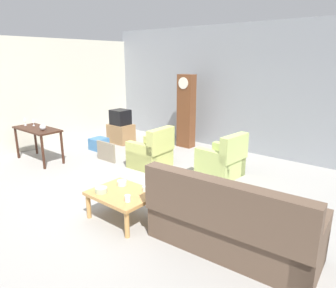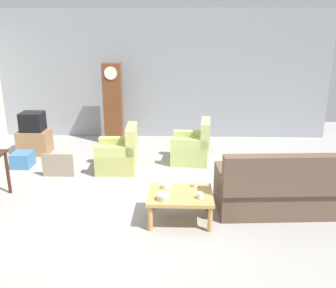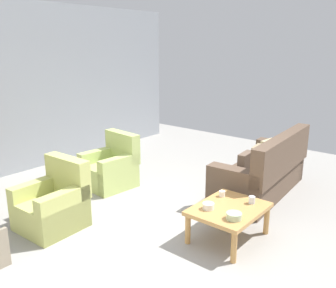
{
  "view_description": "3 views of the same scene",
  "coord_description": "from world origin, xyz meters",
  "px_view_note": "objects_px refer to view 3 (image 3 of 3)",
  "views": [
    {
      "loc": [
        3.7,
        -3.72,
        2.37
      ],
      "look_at": [
        0.23,
        0.49,
        0.84
      ],
      "focal_mm": 32.95,
      "sensor_mm": 36.0,
      "label": 1
    },
    {
      "loc": [
        0.46,
        -5.88,
        2.81
      ],
      "look_at": [
        0.26,
        0.27,
        0.83
      ],
      "focal_mm": 39.72,
      "sensor_mm": 36.0,
      "label": 2
    },
    {
      "loc": [
        -3.21,
        -2.94,
        2.4
      ],
      "look_at": [
        0.7,
        0.3,
        1.0
      ],
      "focal_mm": 38.62,
      "sensor_mm": 36.0,
      "label": 3
    }
  ],
  "objects_px": {
    "couch_floral": "(263,173)",
    "cup_blue_rimmed": "(252,200)",
    "cup_white_porcelain": "(222,194)",
    "bowl_shallow_green": "(234,216)",
    "armchair_olive_near": "(53,206)",
    "bowl_white_stacked": "(208,206)",
    "coffee_table_wood": "(229,212)",
    "armchair_olive_far": "(111,169)"
  },
  "relations": [
    {
      "from": "armchair_olive_near",
      "to": "bowl_shallow_green",
      "type": "relative_size",
      "value": 4.97
    },
    {
      "from": "coffee_table_wood",
      "to": "cup_blue_rimmed",
      "type": "relative_size",
      "value": 10.09
    },
    {
      "from": "cup_white_porcelain",
      "to": "cup_blue_rimmed",
      "type": "relative_size",
      "value": 0.86
    },
    {
      "from": "coffee_table_wood",
      "to": "armchair_olive_near",
      "type": "bearing_deg",
      "value": 121.92
    },
    {
      "from": "armchair_olive_near",
      "to": "cup_blue_rimmed",
      "type": "distance_m",
      "value": 2.63
    },
    {
      "from": "bowl_shallow_green",
      "to": "couch_floral",
      "type": "bearing_deg",
      "value": 15.41
    },
    {
      "from": "bowl_shallow_green",
      "to": "armchair_olive_near",
      "type": "bearing_deg",
      "value": 114.37
    },
    {
      "from": "cup_white_porcelain",
      "to": "cup_blue_rimmed",
      "type": "bearing_deg",
      "value": -82.65
    },
    {
      "from": "couch_floral",
      "to": "coffee_table_wood",
      "type": "bearing_deg",
      "value": -169.23
    },
    {
      "from": "bowl_white_stacked",
      "to": "bowl_shallow_green",
      "type": "bearing_deg",
      "value": -95.24
    },
    {
      "from": "armchair_olive_far",
      "to": "coffee_table_wood",
      "type": "xyz_separation_m",
      "value": [
        -0.26,
        -2.5,
        0.07
      ]
    },
    {
      "from": "coffee_table_wood",
      "to": "bowl_shallow_green",
      "type": "distance_m",
      "value": 0.33
    },
    {
      "from": "armchair_olive_near",
      "to": "cup_white_porcelain",
      "type": "height_order",
      "value": "armchair_olive_near"
    },
    {
      "from": "couch_floral",
      "to": "bowl_white_stacked",
      "type": "xyz_separation_m",
      "value": [
        -1.85,
        -0.14,
        0.12
      ]
    },
    {
      "from": "coffee_table_wood",
      "to": "bowl_white_stacked",
      "type": "xyz_separation_m",
      "value": [
        -0.21,
        0.17,
        0.1
      ]
    },
    {
      "from": "armchair_olive_near",
      "to": "coffee_table_wood",
      "type": "relative_size",
      "value": 0.96
    },
    {
      "from": "cup_blue_rimmed",
      "to": "bowl_white_stacked",
      "type": "height_order",
      "value": "cup_blue_rimmed"
    },
    {
      "from": "bowl_white_stacked",
      "to": "bowl_shallow_green",
      "type": "height_order",
      "value": "same"
    },
    {
      "from": "coffee_table_wood",
      "to": "armchair_olive_far",
      "type": "bearing_deg",
      "value": 84.12
    },
    {
      "from": "armchair_olive_far",
      "to": "couch_floral",
      "type": "bearing_deg",
      "value": -57.79
    },
    {
      "from": "cup_white_porcelain",
      "to": "bowl_shallow_green",
      "type": "relative_size",
      "value": 0.44
    },
    {
      "from": "couch_floral",
      "to": "bowl_white_stacked",
      "type": "bearing_deg",
      "value": -175.69
    },
    {
      "from": "couch_floral",
      "to": "cup_white_porcelain",
      "type": "height_order",
      "value": "couch_floral"
    },
    {
      "from": "couch_floral",
      "to": "bowl_shallow_green",
      "type": "xyz_separation_m",
      "value": [
        -1.88,
        -0.52,
        0.12
      ]
    },
    {
      "from": "armchair_olive_near",
      "to": "cup_white_porcelain",
      "type": "bearing_deg",
      "value": -49.84
    },
    {
      "from": "couch_floral",
      "to": "bowl_white_stacked",
      "type": "distance_m",
      "value": 1.85
    },
    {
      "from": "armchair_olive_near",
      "to": "cup_blue_rimmed",
      "type": "xyz_separation_m",
      "value": [
        1.52,
        -2.15,
        0.17
      ]
    },
    {
      "from": "bowl_white_stacked",
      "to": "coffee_table_wood",
      "type": "bearing_deg",
      "value": -39.7
    },
    {
      "from": "couch_floral",
      "to": "cup_blue_rimmed",
      "type": "distance_m",
      "value": 1.44
    },
    {
      "from": "couch_floral",
      "to": "cup_blue_rimmed",
      "type": "height_order",
      "value": "couch_floral"
    },
    {
      "from": "cup_blue_rimmed",
      "to": "cup_white_porcelain",
      "type": "bearing_deg",
      "value": 97.35
    },
    {
      "from": "cup_white_porcelain",
      "to": "cup_blue_rimmed",
      "type": "height_order",
      "value": "cup_blue_rimmed"
    },
    {
      "from": "armchair_olive_far",
      "to": "cup_blue_rimmed",
      "type": "distance_m",
      "value": 2.67
    },
    {
      "from": "bowl_white_stacked",
      "to": "bowl_shallow_green",
      "type": "distance_m",
      "value": 0.38
    },
    {
      "from": "cup_white_porcelain",
      "to": "bowl_shallow_green",
      "type": "bearing_deg",
      "value": -136.43
    },
    {
      "from": "cup_white_porcelain",
      "to": "cup_blue_rimmed",
      "type": "distance_m",
      "value": 0.41
    },
    {
      "from": "coffee_table_wood",
      "to": "cup_white_porcelain",
      "type": "xyz_separation_m",
      "value": [
        0.23,
        0.24,
        0.1
      ]
    },
    {
      "from": "couch_floral",
      "to": "armchair_olive_far",
      "type": "bearing_deg",
      "value": 122.21
    },
    {
      "from": "armchair_olive_near",
      "to": "coffee_table_wood",
      "type": "distance_m",
      "value": 2.33
    },
    {
      "from": "bowl_white_stacked",
      "to": "bowl_shallow_green",
      "type": "relative_size",
      "value": 0.78
    },
    {
      "from": "couch_floral",
      "to": "coffee_table_wood",
      "type": "xyz_separation_m",
      "value": [
        -1.64,
        -0.31,
        0.02
      ]
    },
    {
      "from": "couch_floral",
      "to": "armchair_olive_far",
      "type": "relative_size",
      "value": 2.34
    }
  ]
}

